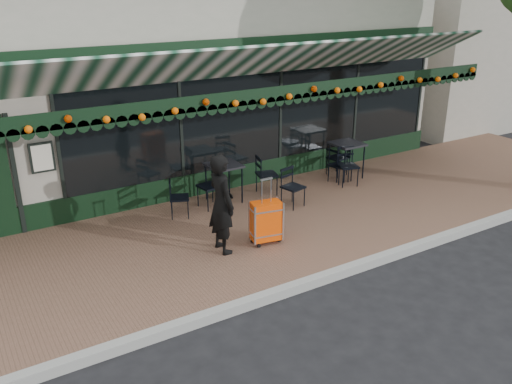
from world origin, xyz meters
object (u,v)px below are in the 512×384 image
chair_b_right (267,175)px  chair_a_right (337,158)px  woman (222,204)px  cafe_table_b (224,168)px  cafe_table_a (347,146)px  chair_b_left (210,186)px  chair_a_front (348,166)px  suitcase (266,222)px  chair_b_front (293,188)px  chair_solo (179,198)px  chair_a_left (339,165)px

chair_b_right → chair_a_right: bearing=-71.3°
woman → cafe_table_b: (1.06, 1.92, -0.12)m
cafe_table_b → chair_b_right: size_ratio=0.95×
cafe_table_a → chair_a_right: 0.42m
cafe_table_b → chair_b_left: chair_b_left is taller
chair_a_right → chair_a_front: bearing=153.6°
suitcase → chair_b_left: size_ratio=1.34×
chair_b_front → suitcase: bearing=-153.5°
chair_a_front → chair_b_right: chair_a_front is taller
cafe_table_b → chair_b_right: 1.03m
chair_solo → chair_a_front: bearing=-71.6°
chair_b_right → chair_a_front: bearing=-90.5°
cafe_table_b → chair_a_right: chair_a_right is taller
suitcase → cafe_table_b: (0.28, 2.06, 0.33)m
chair_b_right → chair_b_front: (0.08, -0.87, -0.02)m
chair_b_left → chair_a_front: bearing=74.9°
cafe_table_a → chair_b_left: 3.51m
suitcase → chair_a_front: bearing=36.6°
cafe_table_a → chair_b_right: (-2.13, 0.07, -0.32)m
chair_a_left → chair_solo: size_ratio=1.04×
chair_b_front → chair_b_right: bearing=82.3°
woman → chair_a_right: 4.59m
suitcase → chair_b_front: 1.73m
chair_a_left → chair_b_left: chair_b_left is taller
chair_a_right → chair_b_left: bearing=86.5°
chair_b_front → chair_solo: size_ratio=1.06×
cafe_table_b → chair_b_front: (1.06, -0.96, -0.32)m
suitcase → cafe_table_a: 3.90m
woman → cafe_table_b: 2.20m
chair_b_front → chair_b_left: bearing=137.0°
chair_b_left → chair_solo: 0.73m
chair_b_front → chair_a_right: bearing=14.7°
chair_a_left → cafe_table_a: bearing=106.6°
cafe_table_a → chair_b_left: size_ratio=0.94×
woman → chair_b_right: size_ratio=2.00×
cafe_table_a → chair_a_right: size_ratio=1.02×
chair_b_left → chair_a_right: bearing=86.2°
chair_b_left → chair_solo: size_ratio=1.16×
suitcase → chair_a_right: 3.96m
chair_b_right → woman: bearing=145.7°
chair_solo → chair_b_right: bearing=-62.8°
suitcase → chair_solo: suitcase is taller
chair_b_right → chair_b_front: size_ratio=1.06×
woman → suitcase: 0.92m
cafe_table_b → chair_b_left: (-0.38, -0.12, -0.29)m
suitcase → chair_b_right: 2.34m
chair_b_left → chair_b_right: chair_b_left is taller
cafe_table_a → chair_a_front: size_ratio=0.97×
suitcase → chair_b_left: bearing=103.9°
chair_solo → cafe_table_a: bearing=-65.8°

